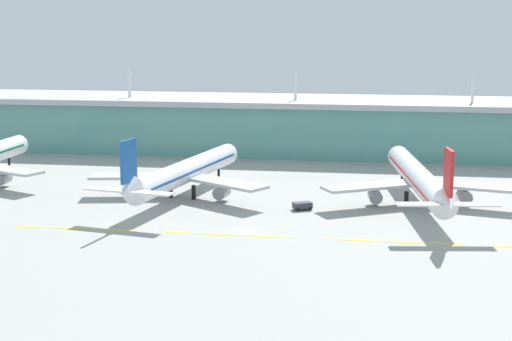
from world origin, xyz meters
TOP-DOWN VIEW (x-y plane):
  - ground_plane at (0.00, 0.00)m, footprint 600.00×600.00m
  - terminal_building at (-0.00, 101.43)m, footprint 288.00×34.00m
  - airliner_near_middle at (-21.09, 29.33)m, footprint 47.88×66.36m
  - airliner_far_middle at (37.42, 30.00)m, footprint 48.32×72.07m
  - taxiway_stripe_mid_west at (-37.00, -4.83)m, footprint 28.00×0.70m
  - taxiway_stripe_centre at (-3.00, -4.83)m, footprint 28.00×0.70m
  - taxiway_stripe_mid_east at (31.00, -4.83)m, footprint 28.00×0.70m
  - pushback_tug at (9.93, 20.15)m, footprint 5.01×4.14m

SIDE VIEW (x-z plane):
  - ground_plane at x=0.00m, z-range 0.00..0.00m
  - taxiway_stripe_mid_west at x=-37.00m, z-range 0.00..0.04m
  - taxiway_stripe_centre at x=-3.00m, z-range 0.00..0.04m
  - taxiway_stripe_mid_east at x=31.00m, z-range 0.00..0.04m
  - pushback_tug at x=9.93m, z-range 0.18..2.03m
  - airliner_near_middle at x=-21.09m, z-range -3.00..15.90m
  - airliner_far_middle at x=37.42m, z-range -2.99..15.91m
  - terminal_building at x=0.00m, z-range -4.30..23.05m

